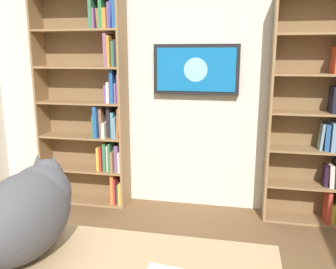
# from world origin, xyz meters

# --- Properties ---
(wall_back) EXTENTS (4.52, 0.06, 2.70)m
(wall_back) POSITION_xyz_m (0.00, -2.23, 1.35)
(wall_back) COLOR silver
(wall_back) RESTS_ON ground
(bookshelf_left) EXTENTS (0.80, 0.28, 2.12)m
(bookshelf_left) POSITION_xyz_m (-1.24, -2.06, 1.03)
(bookshelf_left) COLOR #937047
(bookshelf_left) RESTS_ON ground
(bookshelf_right) EXTENTS (0.94, 0.28, 2.19)m
(bookshelf_right) POSITION_xyz_m (1.02, -2.06, 1.10)
(bookshelf_right) COLOR #937047
(bookshelf_right) RESTS_ON ground
(wall_mounted_tv) EXTENTS (0.84, 0.07, 0.49)m
(wall_mounted_tv) POSITION_xyz_m (-0.04, -2.15, 1.44)
(wall_mounted_tv) COLOR black
(cat) EXTENTS (0.31, 0.68, 0.39)m
(cat) POSITION_xyz_m (0.35, 0.17, 0.95)
(cat) COLOR #4C4C51
(cat) RESTS_ON desk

